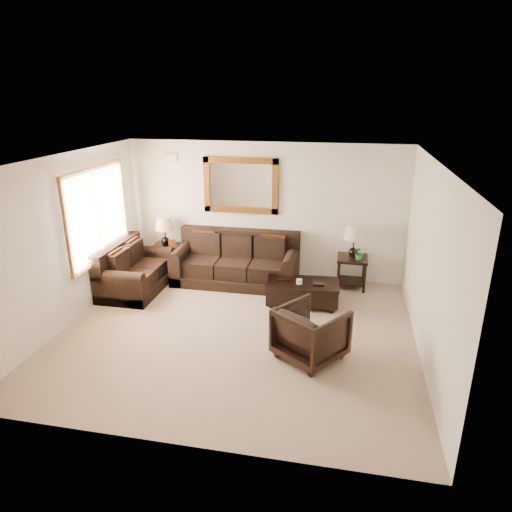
% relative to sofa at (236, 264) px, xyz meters
% --- Properties ---
extents(room, '(5.51, 5.01, 2.71)m').
position_rel_sofa_xyz_m(room, '(0.48, -2.02, 0.99)').
color(room, gray).
rests_on(room, ground).
extents(window, '(0.07, 1.96, 1.66)m').
position_rel_sofa_xyz_m(window, '(-2.22, -1.12, 1.19)').
color(window, white).
rests_on(window, room).
extents(mirror, '(1.50, 0.06, 1.10)m').
position_rel_sofa_xyz_m(mirror, '(-0.00, 0.44, 1.49)').
color(mirror, '#4A280E').
rests_on(mirror, room).
extents(air_vent, '(0.25, 0.02, 0.18)m').
position_rel_sofa_xyz_m(air_vent, '(-1.42, 0.46, 1.99)').
color(air_vent, '#999999').
rests_on(air_vent, room).
extents(sofa, '(2.42, 1.05, 0.99)m').
position_rel_sofa_xyz_m(sofa, '(0.00, 0.00, 0.00)').
color(sofa, black).
rests_on(sofa, room).
extents(loveseat, '(0.96, 1.62, 0.91)m').
position_rel_sofa_xyz_m(loveseat, '(-1.83, -0.77, -0.02)').
color(loveseat, black).
rests_on(loveseat, room).
extents(end_table_left, '(0.55, 0.55, 1.20)m').
position_rel_sofa_xyz_m(end_table_left, '(-1.53, 0.16, 0.43)').
color(end_table_left, black).
rests_on(end_table_left, room).
extents(end_table_right, '(0.57, 0.57, 1.24)m').
position_rel_sofa_xyz_m(end_table_right, '(2.25, 0.15, 0.45)').
color(end_table_right, black).
rests_on(end_table_right, room).
extents(coffee_table, '(1.31, 0.77, 0.53)m').
position_rel_sofa_xyz_m(coffee_table, '(1.40, -0.81, -0.09)').
color(coffee_table, black).
rests_on(coffee_table, room).
extents(armchair, '(1.13, 1.11, 0.85)m').
position_rel_sofa_xyz_m(armchair, '(1.69, -2.52, 0.07)').
color(armchair, black).
rests_on(armchair, floor).
extents(potted_plant, '(0.31, 0.33, 0.21)m').
position_rel_sofa_xyz_m(potted_plant, '(2.37, 0.05, 0.36)').
color(potted_plant, '#265E20').
rests_on(potted_plant, end_table_right).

